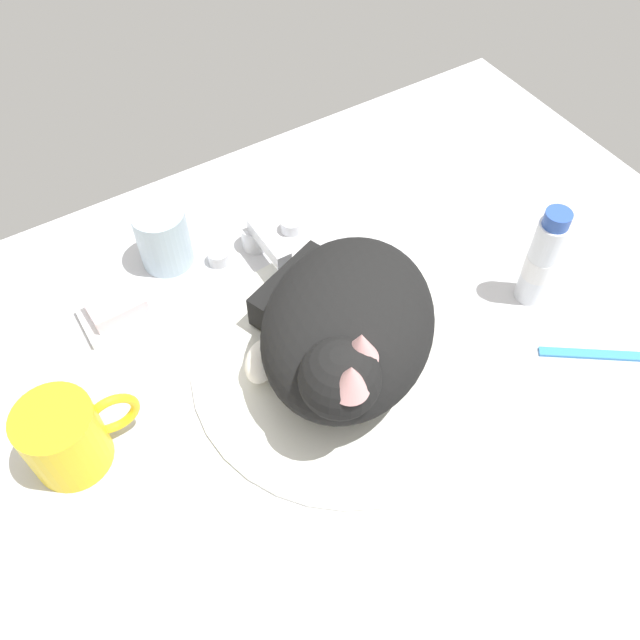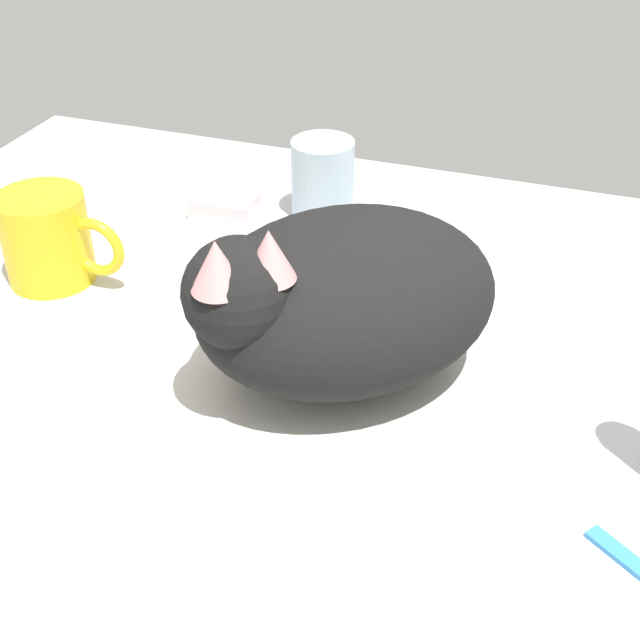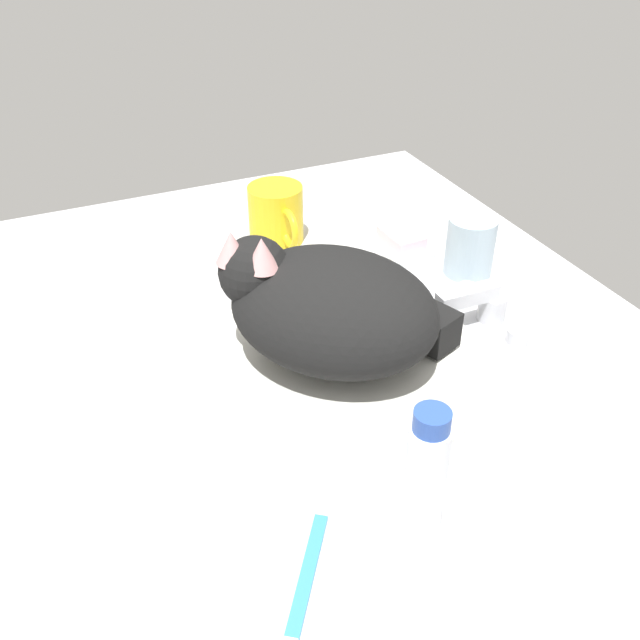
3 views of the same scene
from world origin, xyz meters
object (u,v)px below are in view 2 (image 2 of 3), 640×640
(faucet, at_px, (411,232))
(coffee_mug, at_px, (49,238))
(rinse_cup, at_px, (323,179))
(soap_bar, at_px, (225,205))
(cat, at_px, (336,297))

(faucet, xyz_separation_m, coffee_mug, (-0.31, -0.16, 0.02))
(faucet, distance_m, coffee_mug, 0.35)
(faucet, bearing_deg, coffee_mug, -152.61)
(rinse_cup, relative_size, soap_bar, 1.28)
(faucet, height_order, cat, cat)
(cat, bearing_deg, rinse_cup, 111.24)
(soap_bar, bearing_deg, cat, -47.24)
(cat, distance_m, soap_bar, 0.29)
(faucet, distance_m, rinse_cup, 0.12)
(cat, bearing_deg, coffee_mug, 169.76)
(coffee_mug, distance_m, soap_bar, 0.19)
(cat, bearing_deg, faucet, 88.03)
(coffee_mug, distance_m, rinse_cup, 0.29)
(cat, relative_size, rinse_cup, 3.61)
(faucet, distance_m, cat, 0.22)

